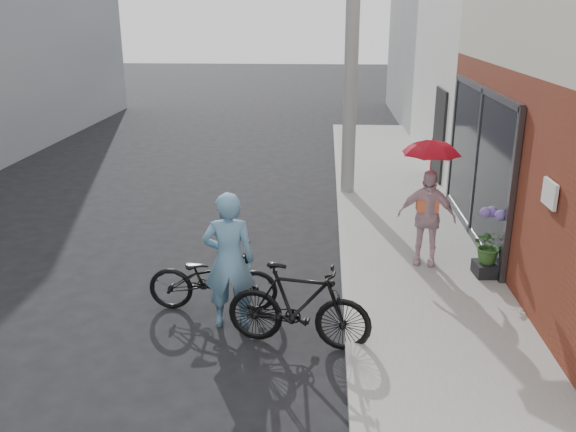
# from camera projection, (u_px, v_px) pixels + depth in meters

# --- Properties ---
(ground) EXTENTS (80.00, 80.00, 0.00)m
(ground) POSITION_uv_depth(u_px,v_px,m) (272.00, 336.00, 7.48)
(ground) COLOR black
(ground) RESTS_ON ground
(sidewalk) EXTENTS (2.20, 24.00, 0.12)m
(sidewalk) POSITION_uv_depth(u_px,v_px,m) (421.00, 270.00, 9.23)
(sidewalk) COLOR gray
(sidewalk) RESTS_ON ground
(curb) EXTENTS (0.12, 24.00, 0.12)m
(curb) POSITION_uv_depth(u_px,v_px,m) (345.00, 268.00, 9.30)
(curb) COLOR #9E9E99
(curb) RESTS_ON ground
(east_building_far) EXTENTS (8.00, 8.00, 7.00)m
(east_building_far) POSITION_uv_depth(u_px,v_px,m) (518.00, 19.00, 21.08)
(east_building_far) COLOR gray
(east_building_far) RESTS_ON ground
(utility_pole) EXTENTS (0.28, 0.28, 7.00)m
(utility_pole) POSITION_uv_depth(u_px,v_px,m) (352.00, 26.00, 11.97)
(utility_pole) COLOR #9E9E99
(utility_pole) RESTS_ON ground
(officer) EXTENTS (0.67, 0.47, 1.76)m
(officer) POSITION_uv_depth(u_px,v_px,m) (229.00, 261.00, 7.48)
(officer) COLOR #699ABB
(officer) RESTS_ON ground
(bike_left) EXTENTS (1.71, 0.61, 0.90)m
(bike_left) POSITION_uv_depth(u_px,v_px,m) (213.00, 278.00, 8.01)
(bike_left) COLOR black
(bike_left) RESTS_ON ground
(bike_right) EXTENTS (1.79, 0.78, 1.04)m
(bike_right) POSITION_uv_depth(u_px,v_px,m) (299.00, 306.00, 7.12)
(bike_right) COLOR black
(bike_right) RESTS_ON ground
(kimono_woman) EXTENTS (0.92, 0.55, 1.47)m
(kimono_woman) POSITION_uv_depth(u_px,v_px,m) (426.00, 217.00, 9.12)
(kimono_woman) COLOR beige
(kimono_woman) RESTS_ON sidewalk
(parasol) EXTENTS (0.82, 0.82, 0.72)m
(parasol) POSITION_uv_depth(u_px,v_px,m) (432.00, 145.00, 8.77)
(parasol) COLOR red
(parasol) RESTS_ON kimono_woman
(planter) EXTENTS (0.40, 0.40, 0.19)m
(planter) POSITION_uv_depth(u_px,v_px,m) (487.00, 269.00, 8.88)
(planter) COLOR black
(planter) RESTS_ON sidewalk
(potted_plant) EXTENTS (0.48, 0.42, 0.53)m
(potted_plant) POSITION_uv_depth(u_px,v_px,m) (490.00, 246.00, 8.76)
(potted_plant) COLOR #325D25
(potted_plant) RESTS_ON planter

